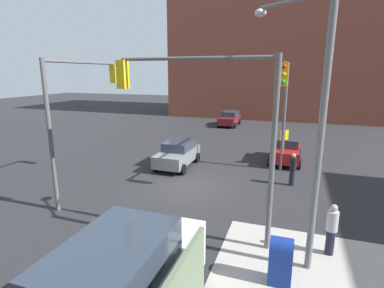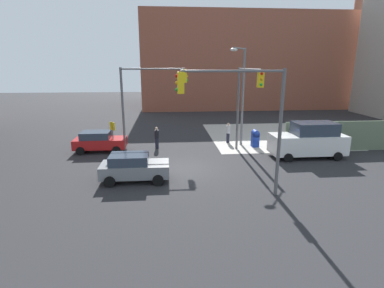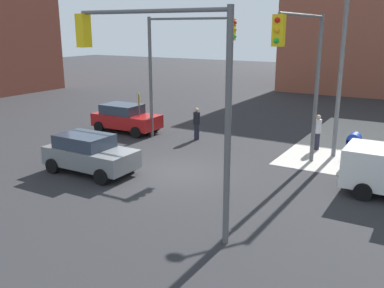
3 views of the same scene
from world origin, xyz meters
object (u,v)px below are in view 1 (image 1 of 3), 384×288
at_px(pedestrian_crossing, 332,229).
at_px(sedan_maroon, 230,118).
at_px(hatchback_red, 285,150).
at_px(pedestrian_waiting, 293,169).
at_px(traffic_signal_nw_corner, 284,98).
at_px(street_lamp_corner, 310,117).
at_px(coupe_gray, 178,154).
at_px(traffic_signal_se_corner, 80,101).
at_px(traffic_signal_ne_corner, 208,112).
at_px(mailbox_blue, 281,259).

bearing_deg(pedestrian_crossing, sedan_maroon, 70.59).
distance_m(hatchback_red, pedestrian_waiting, 4.53).
relative_size(traffic_signal_nw_corner, pedestrian_crossing, 3.64).
xyz_separation_m(street_lamp_corner, coupe_gray, (-8.16, -7.35, -3.86)).
height_order(hatchback_red, pedestrian_crossing, pedestrian_crossing).
distance_m(traffic_signal_se_corner, pedestrian_crossing, 11.73).
bearing_deg(pedestrian_crossing, hatchback_red, 60.66).
xyz_separation_m(traffic_signal_nw_corner, traffic_signal_ne_corner, (7.06, -2.20, 0.04)).
bearing_deg(traffic_signal_ne_corner, sedan_maroon, -170.06).
bearing_deg(mailbox_blue, pedestrian_crossing, 143.13).
distance_m(traffic_signal_nw_corner, sedan_maroon, 18.28).
bearing_deg(traffic_signal_nw_corner, mailbox_blue, 3.27).
distance_m(street_lamp_corner, hatchback_red, 12.15).
bearing_deg(pedestrian_waiting, sedan_maroon, 48.28).
height_order(traffic_signal_ne_corner, sedan_maroon, traffic_signal_ne_corner).
bearing_deg(pedestrian_crossing, traffic_signal_nw_corner, 67.46).
xyz_separation_m(traffic_signal_ne_corner, hatchback_red, (-11.00, 2.37, -3.80)).
bearing_deg(traffic_signal_ne_corner, mailbox_blue, 57.80).
height_order(traffic_signal_ne_corner, hatchback_red, traffic_signal_ne_corner).
height_order(hatchback_red, coupe_gray, same).
bearing_deg(pedestrian_crossing, traffic_signal_ne_corner, 145.06).
xyz_separation_m(traffic_signal_nw_corner, traffic_signal_se_corner, (5.03, -9.00, 0.01)).
bearing_deg(pedestrian_waiting, hatchback_red, 32.70).
xyz_separation_m(traffic_signal_ne_corner, coupe_gray, (-7.67, -4.15, -3.80)).
bearing_deg(traffic_signal_se_corner, pedestrian_waiting, 114.74).
xyz_separation_m(mailbox_blue, coupe_gray, (-9.37, -6.85, 0.08)).
bearing_deg(pedestrian_waiting, traffic_signal_se_corner, 140.77).
height_order(street_lamp_corner, pedestrian_waiting, street_lamp_corner).
bearing_deg(hatchback_red, traffic_signal_ne_corner, -12.17).
relative_size(hatchback_red, coupe_gray, 1.00).
relative_size(traffic_signal_ne_corner, pedestrian_waiting, 3.67).
height_order(traffic_signal_nw_corner, pedestrian_waiting, traffic_signal_nw_corner).
relative_size(traffic_signal_ne_corner, sedan_maroon, 1.52).
relative_size(traffic_signal_ne_corner, coupe_gray, 1.63).
bearing_deg(coupe_gray, traffic_signal_se_corner, -25.15).
distance_m(street_lamp_corner, pedestrian_waiting, 7.95).
bearing_deg(pedestrian_waiting, coupe_gray, 106.62).
relative_size(sedan_maroon, coupe_gray, 1.08).
distance_m(traffic_signal_se_corner, coupe_gray, 7.29).
distance_m(traffic_signal_ne_corner, hatchback_red, 11.88).
bearing_deg(sedan_maroon, pedestrian_crossing, 19.62).
xyz_separation_m(traffic_signal_ne_corner, sedan_maroon, (-23.77, -4.17, -3.80)).
height_order(street_lamp_corner, mailbox_blue, street_lamp_corner).
distance_m(mailbox_blue, hatchback_red, 12.70).
bearing_deg(traffic_signal_se_corner, street_lamp_corner, 75.83).
xyz_separation_m(mailbox_blue, sedan_maroon, (-25.47, -6.87, 0.08)).
distance_m(traffic_signal_nw_corner, traffic_signal_se_corner, 10.31).
height_order(mailbox_blue, hatchback_red, hatchback_red).
relative_size(traffic_signal_se_corner, pedestrian_waiting, 3.67).
bearing_deg(street_lamp_corner, sedan_maroon, -163.12).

